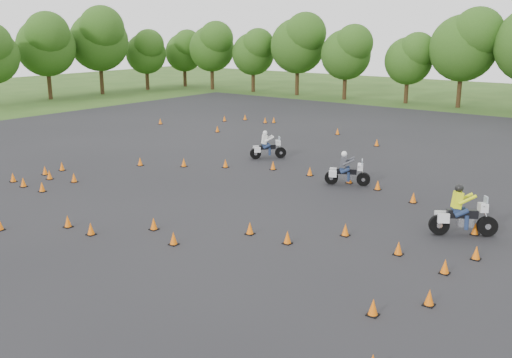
{
  "coord_description": "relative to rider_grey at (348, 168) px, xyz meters",
  "views": [
    {
      "loc": [
        14.08,
        -14.61,
        7.39
      ],
      "look_at": [
        0.0,
        4.0,
        1.2
      ],
      "focal_mm": 40.0,
      "sensor_mm": 36.0,
      "label": 1
    }
  ],
  "objects": [
    {
      "name": "rider_white",
      "position": [
        -6.5,
        2.4,
        -0.02
      ],
      "size": [
        1.93,
        2.02,
        1.65
      ],
      "primitive_type": null,
      "rotation": [
        0.0,
        0.0,
        0.83
      ],
      "color": "silver",
      "rests_on": "ground"
    },
    {
      "name": "asphalt_pad",
      "position": [
        -1.49,
        -3.39,
        -0.84
      ],
      "size": [
        62.0,
        62.0,
        0.0
      ],
      "primitive_type": "plane",
      "color": "black",
      "rests_on": "ground"
    },
    {
      "name": "ground",
      "position": [
        -1.49,
        -9.39,
        -0.85
      ],
      "size": [
        140.0,
        140.0,
        0.0
      ],
      "primitive_type": "plane",
      "color": "#2D5119",
      "rests_on": "ground"
    },
    {
      "name": "traffic_cones",
      "position": [
        -1.35,
        -4.36,
        -0.62
      ],
      "size": [
        36.03,
        33.23,
        0.45
      ],
      "color": "orange",
      "rests_on": "asphalt_pad"
    },
    {
      "name": "rider_yellow",
      "position": [
        6.75,
        -3.68,
        0.1
      ],
      "size": [
        2.48,
        1.95,
        1.9
      ],
      "primitive_type": null,
      "rotation": [
        0.0,
        0.0,
        0.56
      ],
      "color": "#E2F115",
      "rests_on": "ground"
    },
    {
      "name": "rider_grey",
      "position": [
        0.0,
        0.0,
        0.0
      ],
      "size": [
        2.27,
        1.55,
        1.69
      ],
      "primitive_type": null,
      "rotation": [
        0.0,
        0.0,
        0.44
      ],
      "color": "#42434A",
      "rests_on": "ground"
    }
  ]
}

